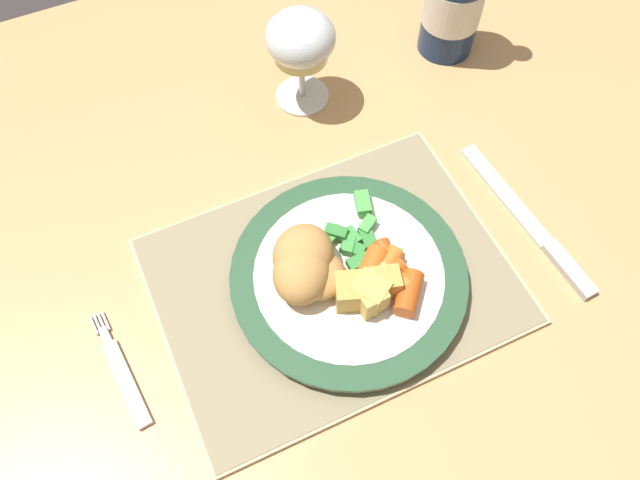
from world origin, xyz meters
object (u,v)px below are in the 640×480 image
at_px(wine_glass, 301,42).
at_px(fork, 123,374).
at_px(dinner_plate, 349,277).
at_px(dining_table, 351,262).
at_px(table_knife, 536,231).

bearing_deg(wine_glass, fork, -139.92).
bearing_deg(fork, wine_glass, 40.08).
bearing_deg(dinner_plate, fork, 179.23).
height_order(dining_table, dinner_plate, dinner_plate).
bearing_deg(table_knife, wine_glass, 117.94).
xyz_separation_m(dining_table, table_knife, (0.17, -0.09, 0.10)).
distance_m(fork, table_knife, 0.45).
xyz_separation_m(fork, wine_glass, (0.30, 0.25, 0.08)).
bearing_deg(dining_table, dinner_plate, -121.88).
relative_size(dinner_plate, table_knife, 1.09).
distance_m(fork, wine_glass, 0.40).
xyz_separation_m(dining_table, wine_glass, (0.02, 0.19, 0.18)).
height_order(dining_table, wine_glass, wine_glass).
relative_size(dinner_plate, fork, 1.78).
height_order(dining_table, fork, fork).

